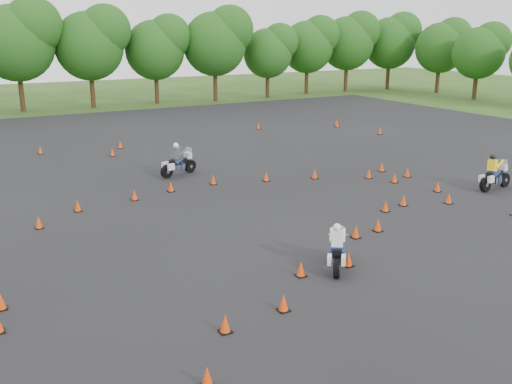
{
  "coord_description": "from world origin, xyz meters",
  "views": [
    {
      "loc": [
        -10.08,
        -14.12,
        7.15
      ],
      "look_at": [
        0.0,
        4.0,
        1.2
      ],
      "focal_mm": 40.0,
      "sensor_mm": 36.0,
      "label": 1
    }
  ],
  "objects": [
    {
      "name": "traffic_cones",
      "position": [
        -0.11,
        5.47,
        0.23
      ],
      "size": [
        36.67,
        32.98,
        0.45
      ],
      "color": "#DE3D09",
      "rests_on": "asphalt_pad"
    },
    {
      "name": "rider_yellow",
      "position": [
        11.92,
        2.67,
        0.84
      ],
      "size": [
        2.21,
        0.89,
        1.66
      ],
      "primitive_type": null,
      "rotation": [
        0.0,
        0.0,
        0.11
      ],
      "color": "yellow",
      "rests_on": "ground"
    },
    {
      "name": "rider_grey",
      "position": [
        0.11,
        12.29,
        0.86
      ],
      "size": [
        2.3,
        1.37,
        1.7
      ],
      "primitive_type": null,
      "rotation": [
        0.0,
        0.0,
        0.34
      ],
      "color": "#414449",
      "rests_on": "ground"
    },
    {
      "name": "rider_white",
      "position": [
        0.07,
        -1.1,
        0.76
      ],
      "size": [
        1.72,
        1.9,
        1.52
      ],
      "primitive_type": null,
      "rotation": [
        0.0,
        0.0,
        0.88
      ],
      "color": "silver",
      "rests_on": "ground"
    },
    {
      "name": "ground",
      "position": [
        0.0,
        0.0,
        0.0
      ],
      "size": [
        140.0,
        140.0,
        0.0
      ],
      "primitive_type": "plane",
      "color": "#2D5119",
      "rests_on": "ground"
    },
    {
      "name": "asphalt_pad",
      "position": [
        0.0,
        6.0,
        0.01
      ],
      "size": [
        62.0,
        62.0,
        0.0
      ],
      "primitive_type": "plane",
      "color": "black",
      "rests_on": "ground"
    },
    {
      "name": "treeline",
      "position": [
        0.14,
        35.11,
        4.52
      ],
      "size": [
        86.87,
        32.3,
        10.34
      ],
      "color": "#1F4C15",
      "rests_on": "ground"
    }
  ]
}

